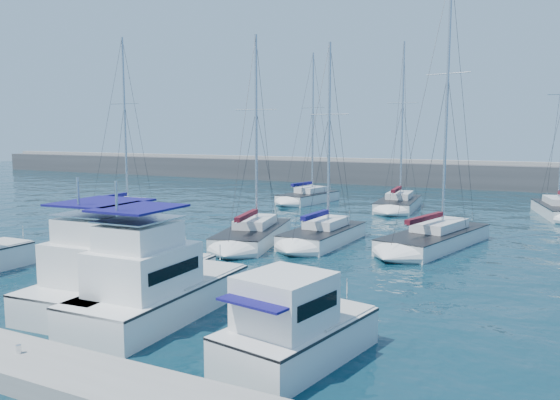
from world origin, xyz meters
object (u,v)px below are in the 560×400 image
at_px(sailboat_mid_a, 123,212).
at_px(sailboat_mid_c, 323,235).
at_px(sailboat_mid_b, 253,235).
at_px(sailboat_mid_d, 436,238).
at_px(motor_yacht_port_inner, 118,276).
at_px(sailboat_back_b, 399,203).
at_px(sailboat_back_c, 560,210).
at_px(motor_yacht_stbd_outer, 294,331).
at_px(motor_yacht_stbd_inner, 155,288).
at_px(sailboat_back_a, 308,197).

bearing_deg(sailboat_mid_a, sailboat_mid_c, -12.10).
xyz_separation_m(sailboat_mid_b, sailboat_mid_d, (10.57, 4.02, 0.02)).
distance_m(motor_yacht_port_inner, sailboat_mid_c, 15.43).
bearing_deg(sailboat_back_b, sailboat_mid_b, -108.18).
relative_size(motor_yacht_port_inner, sailboat_mid_a, 0.59).
bearing_deg(sailboat_back_c, sailboat_mid_a, -163.90).
xyz_separation_m(motor_yacht_stbd_outer, sailboat_back_b, (-5.94, 34.60, -0.42)).
bearing_deg(sailboat_back_b, sailboat_mid_d, -73.38).
height_order(motor_yacht_stbd_outer, sailboat_mid_a, sailboat_mid_a).
distance_m(motor_yacht_port_inner, sailboat_mid_a, 23.28).
bearing_deg(motor_yacht_stbd_inner, motor_yacht_port_inner, 163.19).
height_order(sailboat_mid_c, sailboat_back_a, sailboat_back_a).
bearing_deg(sailboat_mid_b, sailboat_mid_d, 7.39).
height_order(sailboat_mid_c, sailboat_mid_d, sailboat_mid_d).
bearing_deg(sailboat_mid_b, motor_yacht_stbd_inner, -88.40).
distance_m(sailboat_mid_a, sailboat_mid_d, 24.99).
height_order(sailboat_mid_b, sailboat_mid_d, sailboat_mid_d).
relative_size(sailboat_back_b, sailboat_back_c, 0.95).
bearing_deg(motor_yacht_port_inner, sailboat_mid_d, 57.59).
bearing_deg(sailboat_back_a, sailboat_back_c, 12.12).
height_order(sailboat_mid_d, sailboat_back_c, sailboat_mid_d).
relative_size(motor_yacht_stbd_outer, sailboat_back_c, 0.35).
height_order(motor_yacht_port_inner, sailboat_back_b, sailboat_back_b).
height_order(sailboat_mid_a, sailboat_mid_b, sailboat_mid_a).
xyz_separation_m(motor_yacht_stbd_inner, sailboat_back_b, (0.45, 33.33, -0.61)).
relative_size(motor_yacht_port_inner, motor_yacht_stbd_inner, 1.10).
height_order(motor_yacht_stbd_outer, sailboat_back_a, sailboat_back_a).
height_order(sailboat_mid_b, sailboat_back_b, sailboat_back_b).
distance_m(motor_yacht_stbd_inner, sailboat_back_b, 33.34).
bearing_deg(sailboat_mid_b, motor_yacht_stbd_outer, -69.77).
bearing_deg(sailboat_mid_d, motor_yacht_stbd_outer, -77.66).
bearing_deg(sailboat_mid_d, motor_yacht_port_inner, -104.50).
relative_size(motor_yacht_stbd_inner, sailboat_mid_a, 0.54).
bearing_deg(sailboat_mid_d, sailboat_back_c, 82.18).
bearing_deg(sailboat_mid_a, sailboat_mid_d, -5.55).
distance_m(motor_yacht_stbd_outer, sailboat_mid_c, 18.16).
height_order(sailboat_back_a, sailboat_back_c, sailboat_back_c).
relative_size(sailboat_mid_c, sailboat_back_c, 0.79).
bearing_deg(sailboat_mid_a, sailboat_mid_b, -20.84).
distance_m(motor_yacht_stbd_inner, sailboat_back_c, 37.94).
bearing_deg(motor_yacht_stbd_outer, sailboat_mid_c, 119.97).
bearing_deg(motor_yacht_stbd_inner, sailboat_mid_c, 87.10).
bearing_deg(sailboat_back_a, sailboat_back_b, 4.05).
height_order(sailboat_mid_c, sailboat_back_c, sailboat_back_c).
bearing_deg(sailboat_back_c, sailboat_back_a, 170.38).
bearing_deg(sailboat_back_c, motor_yacht_stbd_inner, -123.93).
height_order(sailboat_mid_a, sailboat_mid_d, sailboat_mid_d).
xyz_separation_m(motor_yacht_port_inner, sailboat_mid_a, (-15.74, 17.14, -0.59)).
relative_size(sailboat_back_a, sailboat_back_b, 0.98).
height_order(motor_yacht_stbd_outer, sailboat_mid_b, sailboat_mid_b).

